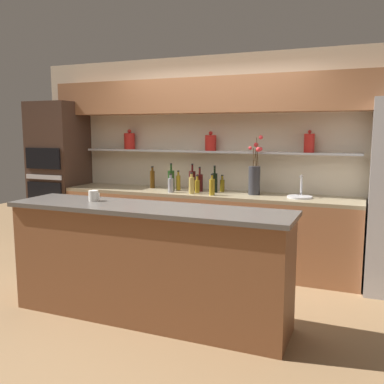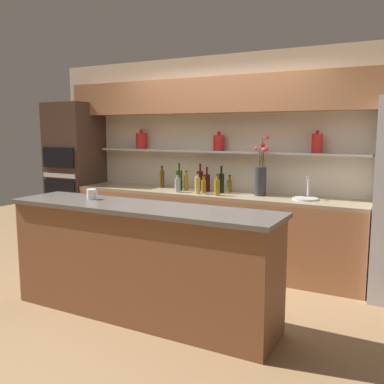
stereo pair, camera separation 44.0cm
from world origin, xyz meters
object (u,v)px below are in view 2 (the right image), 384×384
object	(u,v)px
bottle_wine_4	(221,183)
bottle_spirit_5	(197,185)
bottle_spirit_10	(162,178)
coffee_mug	(92,194)
flower_vase	(261,178)
bottle_oil_2	(230,185)
bottle_oil_6	(186,182)
bottle_wine_9	(179,180)
bottle_oil_0	(217,187)
bottle_wine_1	(200,180)
sink_fixture	(306,197)
bottle_wine_7	(207,183)
bottle_spirit_8	(178,185)
bottle_oil_3	(204,186)
oven_tower	(75,175)

from	to	relation	value
bottle_wine_4	bottle_spirit_5	size ratio (longest dim) A/B	1.29
bottle_spirit_10	coffee_mug	size ratio (longest dim) A/B	2.63
flower_vase	coffee_mug	distance (m)	1.97
bottle_oil_2	bottle_wine_4	distance (m)	0.13
bottle_wine_4	bottle_oil_6	bearing A→B (deg)	178.39
bottle_spirit_5	bottle_wine_9	world-z (taller)	bottle_wine_9
bottle_oil_0	bottle_wine_1	bearing A→B (deg)	142.94
bottle_oil_0	bottle_oil_6	xyz separation A→B (m)	(-0.53, 0.23, 0.00)
sink_fixture	bottle_wine_7	bearing A→B (deg)	178.43
bottle_spirit_8	coffee_mug	world-z (taller)	bottle_spirit_8
sink_fixture	bottle_spirit_5	size ratio (longest dim) A/B	1.09
flower_vase	bottle_oil_3	xyz separation A→B (m)	(-0.68, -0.12, -0.12)
bottle_wine_1	bottle_wine_9	xyz separation A→B (m)	(-0.25, -0.09, 0.00)
flower_vase	bottle_oil_6	xyz separation A→B (m)	(-0.98, -0.01, -0.10)
bottle_wine_4	bottle_wine_7	bearing A→B (deg)	176.86
bottle_wine_1	bottle_spirit_8	distance (m)	0.31
bottle_spirit_5	bottle_spirit_8	bearing A→B (deg)	178.77
oven_tower	bottle_oil_2	bearing A→B (deg)	3.49
sink_fixture	bottle_wine_1	size ratio (longest dim) A/B	0.82
flower_vase	bottle_oil_2	size ratio (longest dim) A/B	3.32
bottle_wine_9	bottle_oil_0	bearing A→B (deg)	-16.88
bottle_oil_6	coffee_mug	size ratio (longest dim) A/B	2.28
bottle_spirit_10	bottle_wine_9	bearing A→B (deg)	-17.74
coffee_mug	bottle_oil_3	bearing A→B (deg)	73.54
bottle_oil_0	bottle_oil_6	bearing A→B (deg)	156.61
bottle_wine_1	bottle_spirit_8	size ratio (longest dim) A/B	1.48
oven_tower	bottle_spirit_10	bearing A→B (deg)	4.26
bottle_oil_2	bottle_spirit_8	xyz separation A→B (m)	(-0.56, -0.30, 0.01)
oven_tower	bottle_spirit_8	size ratio (longest dim) A/B	8.96
bottle_spirit_5	flower_vase	bearing A→B (deg)	17.16
bottle_spirit_5	bottle_spirit_10	distance (m)	0.72
flower_vase	bottle_spirit_8	bearing A→B (deg)	-167.80
bottle_wine_1	bottle_oil_2	bearing A→B (deg)	8.26
sink_fixture	bottle_oil_2	size ratio (longest dim) A/B	1.33
oven_tower	bottle_spirit_5	size ratio (longest dim) A/B	8.06
bottle_wine_4	bottle_spirit_5	distance (m)	0.30
bottle_oil_0	bottle_spirit_5	world-z (taller)	bottle_spirit_5
bottle_spirit_8	bottle_oil_0	bearing A→B (deg)	-2.71
bottle_oil_2	bottle_spirit_10	bearing A→B (deg)	-177.67
bottle_wine_7	coffee_mug	xyz separation A→B (m)	(-0.43, -1.61, 0.04)
oven_tower	flower_vase	world-z (taller)	oven_tower
bottle_wine_4	bottle_oil_0	bearing A→B (deg)	-78.58
bottle_oil_2	bottle_oil_0	bearing A→B (deg)	-93.24
bottle_spirit_5	coffee_mug	size ratio (longest dim) A/B	2.34
bottle_oil_3	bottle_spirit_10	bearing A→B (deg)	166.66
oven_tower	coffee_mug	bearing A→B (deg)	-42.94
bottle_spirit_10	bottle_wine_4	bearing A→B (deg)	-4.55
sink_fixture	bottle_oil_2	distance (m)	0.97
bottle_wine_1	bottle_oil_3	xyz separation A→B (m)	(0.13, -0.15, -0.04)
bottle_oil_2	sink_fixture	bearing A→B (deg)	-7.81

